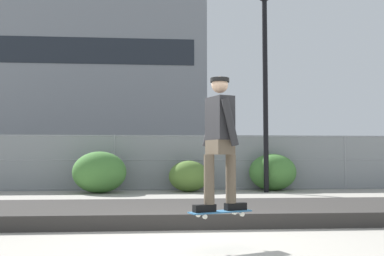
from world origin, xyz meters
The scene contains 13 objects.
ground_plane centered at (0.00, 0.00, 0.00)m, with size 120.00×120.00×0.00m, color #9E998E.
gravel_berm centered at (0.00, 2.30, 0.12)m, with size 12.57×2.52×0.24m, color #33302D.
skateboard centered at (0.25, -0.30, 0.45)m, with size 0.82×0.48×0.07m.
skater centered at (0.25, -0.30, 1.40)m, with size 0.71×0.62×1.67m.
chain_fence centered at (0.00, 9.02, 0.93)m, with size 19.90×0.06×1.85m.
street_lamp centered at (2.89, 7.92, 4.08)m, with size 0.44×0.44×6.52m.
parked_car_near centered at (-3.37, 11.58, 0.84)m, with size 4.46×2.06×1.66m.
parked_car_mid centered at (2.26, 11.57, 0.84)m, with size 4.46×2.07×1.66m.
parked_car_far centered at (7.82, 11.32, 0.84)m, with size 4.51×2.17×1.66m.
library_building centered at (-11.35, 40.85, 8.86)m, with size 30.86×11.68×17.71m.
shrub_left centered at (-2.33, 8.04, 0.64)m, with size 1.66×1.36×1.28m.
shrub_center centered at (0.46, 8.32, 0.50)m, with size 1.29×1.05×0.99m.
shrub_right centered at (3.28, 8.61, 0.61)m, with size 1.57×1.29×1.21m.
Camera 1 is at (-0.52, -5.68, 1.13)m, focal length 40.80 mm.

